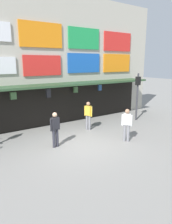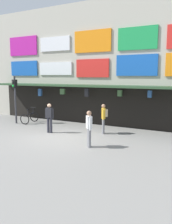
{
  "view_description": "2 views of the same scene",
  "coord_description": "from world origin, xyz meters",
  "views": [
    {
      "loc": [
        -5.12,
        -7.93,
        3.92
      ],
      "look_at": [
        1.48,
        1.6,
        1.16
      ],
      "focal_mm": 33.73,
      "sensor_mm": 36.0,
      "label": 1
    },
    {
      "loc": [
        7.14,
        -10.15,
        3.23
      ],
      "look_at": [
        0.71,
        1.78,
        1.16
      ],
      "focal_mm": 38.09,
      "sensor_mm": 36.0,
      "label": 2
    }
  ],
  "objects": [
    {
      "name": "traffic_light_near",
      "position": [
        -4.7,
        1.68,
        2.14
      ],
      "size": [
        0.3,
        0.34,
        3.2
      ],
      "color": "#38383D",
      "rests_on": "ground"
    },
    {
      "name": "ground_plane",
      "position": [
        0.0,
        0.0,
        0.0
      ],
      "size": [
        80.0,
        80.0,
        0.0
      ],
      "primitive_type": "plane",
      "color": "gray"
    },
    {
      "name": "shopfront",
      "position": [
        0.0,
        4.57,
        3.96
      ],
      "size": [
        18.0,
        2.6,
        8.0
      ],
      "color": "#B2AD9E",
      "rests_on": "ground"
    },
    {
      "name": "pedestrian_in_red",
      "position": [
        2.27,
        -0.82,
        0.95
      ],
      "size": [
        0.4,
        0.43,
        1.68
      ],
      "color": "gray",
      "rests_on": "ground"
    },
    {
      "name": "pedestrian_in_purple",
      "position": [
        1.81,
        1.83,
        0.98
      ],
      "size": [
        0.44,
        0.5,
        1.68
      ],
      "color": "gray",
      "rests_on": "ground"
    },
    {
      "name": "bicycle_parked",
      "position": [
        -3.95,
        2.2,
        0.39
      ],
      "size": [
        0.85,
        1.24,
        1.05
      ],
      "color": "black",
      "rests_on": "ground"
    },
    {
      "name": "pedestrian_in_yellow",
      "position": [
        -0.99,
        0.55,
        0.95
      ],
      "size": [
        0.53,
        0.27,
        1.68
      ],
      "color": "#2D2D38",
      "rests_on": "ground"
    }
  ]
}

